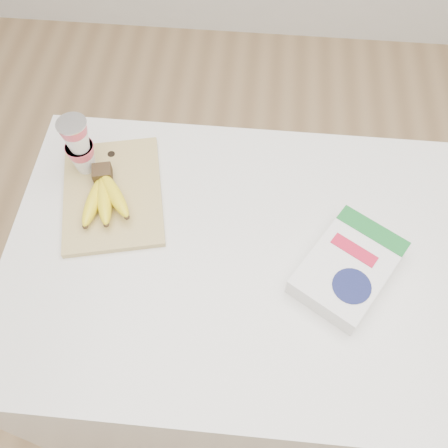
% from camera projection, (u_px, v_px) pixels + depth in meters
% --- Properties ---
extents(room, '(4.00, 4.00, 4.00)m').
position_uv_depth(room, '(268.00, 134.00, 0.83)').
color(room, tan).
rests_on(room, ground).
extents(table, '(1.22, 0.81, 0.91)m').
position_uv_depth(table, '(247.00, 322.00, 1.59)').
color(table, white).
rests_on(table, ground).
extents(cutting_board, '(0.32, 0.39, 0.02)m').
position_uv_depth(cutting_board, '(113.00, 194.00, 1.29)').
color(cutting_board, tan).
rests_on(cutting_board, table).
extents(bananas, '(0.14, 0.19, 0.06)m').
position_uv_depth(bananas, '(104.00, 196.00, 1.24)').
color(bananas, '#382816').
rests_on(bananas, cutting_board).
extents(yogurt_stack, '(0.08, 0.08, 0.17)m').
position_uv_depth(yogurt_stack, '(79.00, 145.00, 1.24)').
color(yogurt_stack, white).
rests_on(yogurt_stack, cutting_board).
extents(cereal_box, '(0.28, 0.31, 0.06)m').
position_uv_depth(cereal_box, '(348.00, 267.00, 1.16)').
color(cereal_box, white).
rests_on(cereal_box, table).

